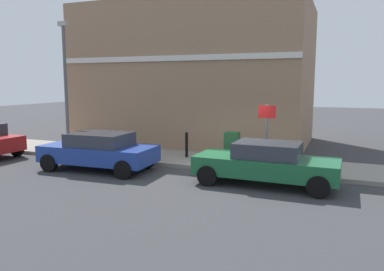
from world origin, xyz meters
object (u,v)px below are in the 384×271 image
object	(u,v)px
bollard_near_cabinet	(187,144)
lamppost	(65,80)
car_green	(266,163)
car_blue	(99,150)
utility_cabinet	(232,148)
street_sign	(267,127)
bollard_far_kerb	(135,146)

from	to	relation	value
bollard_near_cabinet	lamppost	bearing A→B (deg)	92.77
bollard_near_cabinet	lamppost	xyz separation A→B (m)	(-0.28, 5.79, 2.60)
car_green	car_blue	bearing A→B (deg)	3.22
car_green	utility_cabinet	bearing A→B (deg)	-52.15
utility_cabinet	street_sign	world-z (taller)	street_sign
bollard_far_kerb	street_sign	size ratio (longest dim) A/B	0.45
car_blue	street_sign	world-z (taller)	street_sign
car_green	lamppost	distance (m)	10.11
bollard_far_kerb	lamppost	distance (m)	4.87
bollard_near_cabinet	bollard_far_kerb	distance (m)	2.11
car_blue	street_sign	size ratio (longest dim) A/B	1.83
utility_cabinet	car_green	bearing A→B (deg)	-143.34
car_green	car_blue	world-z (taller)	car_blue
car_blue	lamppost	bearing A→B (deg)	-36.91
bollard_near_cabinet	bollard_far_kerb	size ratio (longest dim) A/B	1.00
utility_cabinet	lamppost	bearing A→B (deg)	91.34
car_green	utility_cabinet	distance (m)	2.99
car_green	car_blue	size ratio (longest dim) A/B	1.05
lamppost	bollard_near_cabinet	bearing A→B (deg)	-87.23
car_blue	street_sign	bearing A→B (deg)	-166.33
car_blue	lamppost	distance (m)	4.93
bollard_far_kerb	lamppost	size ratio (longest dim) A/B	0.18
car_green	bollard_near_cabinet	size ratio (longest dim) A/B	4.26
car_green	street_sign	size ratio (longest dim) A/B	1.92
car_green	lamppost	xyz separation A→B (m)	(2.21, 9.52, 2.59)
car_blue	bollard_near_cabinet	bearing A→B (deg)	-132.61
bollard_far_kerb	car_blue	bearing A→B (deg)	159.63
car_blue	utility_cabinet	bearing A→B (deg)	-150.41
car_green	street_sign	distance (m)	1.70
street_sign	lamppost	xyz separation A→B (m)	(0.83, 9.25, 1.64)
car_green	bollard_near_cabinet	world-z (taller)	car_green
utility_cabinet	street_sign	distance (m)	2.07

